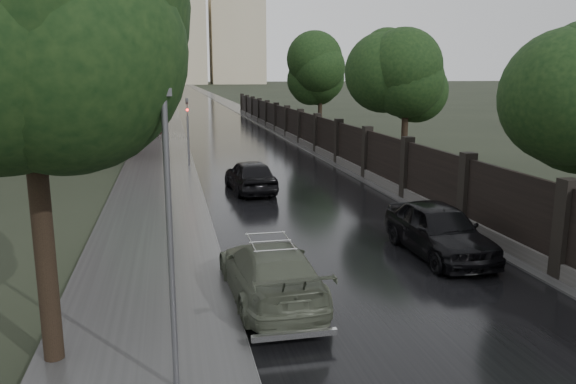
{
  "coord_description": "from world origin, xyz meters",
  "views": [
    {
      "loc": [
        -5.34,
        -7.23,
        5.32
      ],
      "look_at": [
        -1.59,
        10.48,
        1.5
      ],
      "focal_mm": 35.0,
      "sensor_mm": 36.0,
      "label": 1
    }
  ],
  "objects_px": {
    "volga_sedan": "(270,272)",
    "hatchback_left": "(250,176)",
    "car_right_near": "(439,230)",
    "tree_left_far": "(123,75)",
    "lamp_post": "(170,244)",
    "tree_left_near": "(22,5)",
    "traffic_light": "(188,127)",
    "tree_right_b": "(407,81)",
    "tree_right_c": "(320,78)"
  },
  "relations": [
    {
      "from": "hatchback_left",
      "to": "traffic_light",
      "type": "bearing_deg",
      "value": -75.11
    },
    {
      "from": "tree_right_c",
      "to": "lamp_post",
      "type": "height_order",
      "value": "tree_right_c"
    },
    {
      "from": "volga_sedan",
      "to": "traffic_light",
      "type": "bearing_deg",
      "value": -89.06
    },
    {
      "from": "tree_right_c",
      "to": "volga_sedan",
      "type": "distance_m",
      "value": 36.59
    },
    {
      "from": "tree_left_near",
      "to": "tree_left_far",
      "type": "distance_m",
      "value": 27.03
    },
    {
      "from": "hatchback_left",
      "to": "car_right_near",
      "type": "xyz_separation_m",
      "value": [
        4.17,
        -10.29,
        0.03
      ]
    },
    {
      "from": "lamp_post",
      "to": "volga_sedan",
      "type": "relative_size",
      "value": 1.05
    },
    {
      "from": "traffic_light",
      "to": "lamp_post",
      "type": "bearing_deg",
      "value": -92.68
    },
    {
      "from": "tree_right_c",
      "to": "volga_sedan",
      "type": "xyz_separation_m",
      "value": [
        -10.62,
        -34.75,
        -4.24
      ]
    },
    {
      "from": "traffic_light",
      "to": "tree_left_near",
      "type": "bearing_deg",
      "value": -98.53
    },
    {
      "from": "car_right_near",
      "to": "tree_left_far",
      "type": "bearing_deg",
      "value": 113.58
    },
    {
      "from": "tree_left_near",
      "to": "tree_left_far",
      "type": "bearing_deg",
      "value": 90.85
    },
    {
      "from": "volga_sedan",
      "to": "car_right_near",
      "type": "bearing_deg",
      "value": -159.98
    },
    {
      "from": "lamp_post",
      "to": "hatchback_left",
      "type": "bearing_deg",
      "value": 77.55
    },
    {
      "from": "tree_right_b",
      "to": "hatchback_left",
      "type": "distance_m",
      "value": 11.02
    },
    {
      "from": "tree_left_far",
      "to": "hatchback_left",
      "type": "distance_m",
      "value": 14.39
    },
    {
      "from": "tree_right_b",
      "to": "volga_sedan",
      "type": "distance_m",
      "value": 20.28
    },
    {
      "from": "volga_sedan",
      "to": "car_right_near",
      "type": "xyz_separation_m",
      "value": [
        5.49,
        2.27,
        0.09
      ]
    },
    {
      "from": "lamp_post",
      "to": "traffic_light",
      "type": "xyz_separation_m",
      "value": [
        1.1,
        23.49,
        -0.27
      ]
    },
    {
      "from": "tree_right_c",
      "to": "hatchback_left",
      "type": "relative_size",
      "value": 1.56
    },
    {
      "from": "traffic_light",
      "to": "car_right_near",
      "type": "height_order",
      "value": "traffic_light"
    },
    {
      "from": "volga_sedan",
      "to": "lamp_post",
      "type": "bearing_deg",
      "value": 56.26
    },
    {
      "from": "volga_sedan",
      "to": "hatchback_left",
      "type": "distance_m",
      "value": 12.63
    },
    {
      "from": "tree_right_b",
      "to": "car_right_near",
      "type": "xyz_separation_m",
      "value": [
        -5.13,
        -14.48,
        -4.15
      ]
    },
    {
      "from": "tree_left_far",
      "to": "hatchback_left",
      "type": "relative_size",
      "value": 1.65
    },
    {
      "from": "tree_left_far",
      "to": "volga_sedan",
      "type": "distance_m",
      "value": 25.63
    },
    {
      "from": "tree_right_c",
      "to": "car_right_near",
      "type": "distance_m",
      "value": 33.14
    },
    {
      "from": "tree_left_far",
      "to": "traffic_light",
      "type": "bearing_deg",
      "value": -53.53
    },
    {
      "from": "tree_right_c",
      "to": "tree_right_b",
      "type": "bearing_deg",
      "value": -90.0
    },
    {
      "from": "tree_left_far",
      "to": "tree_right_c",
      "type": "relative_size",
      "value": 1.05
    },
    {
      "from": "tree_right_c",
      "to": "car_right_near",
      "type": "bearing_deg",
      "value": -98.98
    },
    {
      "from": "tree_left_far",
      "to": "lamp_post",
      "type": "xyz_separation_m",
      "value": [
        2.6,
        -28.5,
        -2.57
      ]
    },
    {
      "from": "lamp_post",
      "to": "tree_right_c",
      "type": "bearing_deg",
      "value": 71.48
    },
    {
      "from": "tree_right_c",
      "to": "volga_sedan",
      "type": "bearing_deg",
      "value": -107.0
    },
    {
      "from": "traffic_light",
      "to": "tree_right_b",
      "type": "bearing_deg",
      "value": -14.24
    },
    {
      "from": "tree_right_c",
      "to": "car_right_near",
      "type": "height_order",
      "value": "tree_right_c"
    },
    {
      "from": "tree_right_c",
      "to": "traffic_light",
      "type": "height_order",
      "value": "tree_right_c"
    },
    {
      "from": "tree_right_b",
      "to": "hatchback_left",
      "type": "relative_size",
      "value": 1.56
    },
    {
      "from": "volga_sedan",
      "to": "tree_left_far",
      "type": "bearing_deg",
      "value": -81.33
    },
    {
      "from": "tree_right_b",
      "to": "traffic_light",
      "type": "xyz_separation_m",
      "value": [
        -11.8,
        2.99,
        -2.55
      ]
    },
    {
      "from": "tree_right_c",
      "to": "hatchback_left",
      "type": "distance_m",
      "value": 24.42
    },
    {
      "from": "tree_left_far",
      "to": "tree_left_near",
      "type": "bearing_deg",
      "value": -89.15
    },
    {
      "from": "tree_right_b",
      "to": "tree_left_near",
      "type": "bearing_deg",
      "value": -128.48
    },
    {
      "from": "tree_left_far",
      "to": "hatchback_left",
      "type": "bearing_deg",
      "value": -63.04
    },
    {
      "from": "traffic_light",
      "to": "car_right_near",
      "type": "bearing_deg",
      "value": -69.11
    },
    {
      "from": "tree_left_near",
      "to": "tree_right_c",
      "type": "relative_size",
      "value": 1.31
    },
    {
      "from": "lamp_post",
      "to": "traffic_light",
      "type": "distance_m",
      "value": 23.52
    },
    {
      "from": "traffic_light",
      "to": "hatchback_left",
      "type": "height_order",
      "value": "traffic_light"
    },
    {
      "from": "tree_left_near",
      "to": "traffic_light",
      "type": "height_order",
      "value": "tree_left_near"
    },
    {
      "from": "volga_sedan",
      "to": "hatchback_left",
      "type": "bearing_deg",
      "value": -98.49
    }
  ]
}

